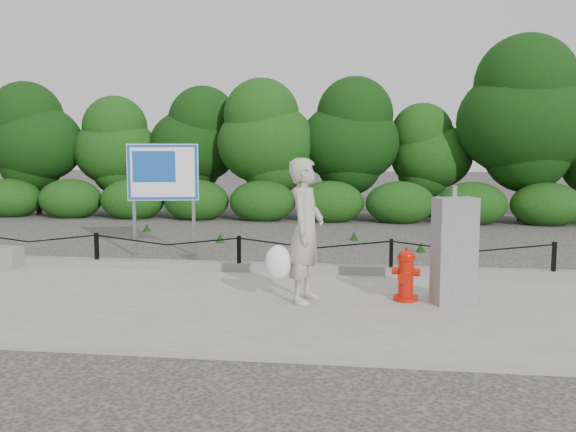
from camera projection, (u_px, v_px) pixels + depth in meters
The scene contains 9 objects.
ground at pixel (239, 276), 10.18m from camera, with size 90.00×90.00×0.00m, color #2D2B28.
sidewalk at pixel (208, 304), 8.20m from camera, with size 14.00×4.00×0.08m, color gray.
curb at pixel (240, 267), 10.21m from camera, with size 14.00×0.22×0.14m, color slate.
chain_barrier at pixel (239, 249), 10.13m from camera, with size 10.06×0.06×0.60m.
treeline at pixel (340, 133), 18.47m from camera, with size 20.42×3.74×5.20m.
fire_hydrant at pixel (406, 275), 8.20m from camera, with size 0.42×0.43×0.72m.
pedestrian at pixel (304, 233), 8.08m from camera, with size 0.82×0.78×1.92m.
utility_cabinet at pixel (454, 251), 8.00m from camera, with size 0.61×0.48×1.56m.
advertising_sign at pixel (163, 177), 11.90m from camera, with size 1.36×0.36×2.21m.
Camera 1 is at (2.15, -9.80, 2.14)m, focal length 38.00 mm.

